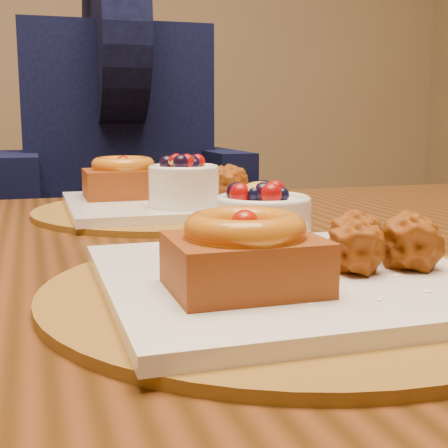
{
  "coord_description": "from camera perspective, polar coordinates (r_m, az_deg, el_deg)",
  "views": [
    {
      "loc": [
        -0.11,
        -0.75,
        0.89
      ],
      "look_at": [
        0.04,
        -0.27,
        0.8
      ],
      "focal_mm": 50.0,
      "sensor_mm": 36.0,
      "label": 1
    }
  ],
  "objects": [
    {
      "name": "diner",
      "position": [
        1.49,
        -9.9,
        10.08
      ],
      "size": [
        0.52,
        0.5,
        0.85
      ],
      "rotation": [
        0.0,
        0.0,
        -0.43
      ],
      "color": "black",
      "rests_on": "ground"
    },
    {
      "name": "chair_far",
      "position": [
        1.55,
        -12.29,
        -7.22
      ],
      "size": [
        0.49,
        0.49,
        0.81
      ],
      "rotation": [
        0.0,
        0.0,
        -0.32
      ],
      "color": "black",
      "rests_on": "ground"
    },
    {
      "name": "place_setting_near",
      "position": [
        0.48,
        5.52,
        -3.91
      ],
      "size": [
        0.38,
        0.38,
        0.08
      ],
      "color": "brown",
      "rests_on": "dining_table"
    },
    {
      "name": "dining_table",
      "position": [
        0.71,
        -1.25,
        -7.81
      ],
      "size": [
        1.6,
        0.9,
        0.76
      ],
      "color": "#38200A",
      "rests_on": "ground"
    },
    {
      "name": "place_setting_far",
      "position": [
        0.89,
        -5.27,
        2.58
      ],
      "size": [
        0.38,
        0.38,
        0.09
      ],
      "color": "brown",
      "rests_on": "dining_table"
    }
  ]
}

